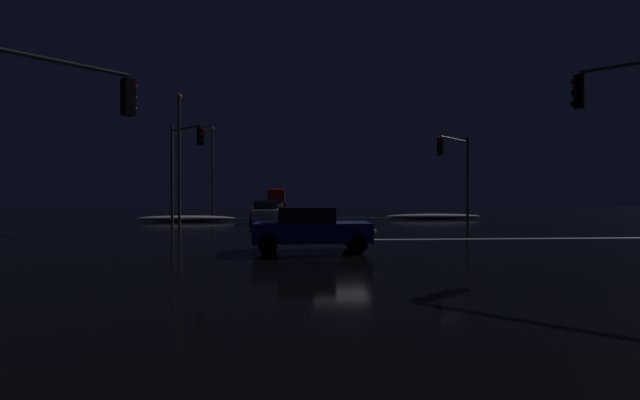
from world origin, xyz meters
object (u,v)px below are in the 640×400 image
Objects in this scene: sedan_black at (273,205)px; traffic_signal_sw at (48,118)px; sedan_orange at (264,210)px; traffic_signal_nw at (184,157)px; sedan_gray at (274,204)px; traffic_signal_ne at (456,163)px; sedan_blue_crossing at (311,228)px; streetlamp_left_far at (212,164)px; streetlamp_left_near at (179,149)px; sedan_silver at (274,206)px; box_truck at (277,197)px; sedan_green at (267,208)px; sedan_white at (266,212)px.

traffic_signal_sw reaches higher than sedan_black.
sedan_orange is 11.58m from traffic_signal_nw.
traffic_signal_ne reaches higher than sedan_gray.
streetlamp_left_far is at bearing 104.23° from sedan_blue_crossing.
sedan_black is 45.81m from traffic_signal_sw.
sedan_blue_crossing is 36.30m from streetlamp_left_far.
sedan_orange is 1.00× the size of sedan_gray.
traffic_signal_nw is at bearing -99.51° from sedan_black.
sedan_gray is 1.00× the size of sedan_blue_crossing.
streetlamp_left_near is at bearing -102.90° from sedan_gray.
traffic_signal_sw is (-6.94, -4.48, 3.17)m from sedan_blue_crossing.
sedan_silver is 12.07m from sedan_gray.
streetlamp_left_far is (-6.60, -19.23, 3.70)m from box_truck.
sedan_orange and sedan_gray have the same top height.
traffic_signal_sw is (-4.46, -51.20, 3.17)m from sedan_gray.
sedan_silver is (0.56, 11.83, 0.00)m from sedan_orange.
box_truck is (0.43, 25.03, 0.91)m from sedan_green.
traffic_signal_ne is at bearing -49.92° from streetlamp_left_far.
streetlamp_left_near reaches higher than traffic_signal_ne.
sedan_green is at bearing 89.61° from sedan_orange.
traffic_signal_sw reaches higher than sedan_gray.
sedan_silver is 0.74× the size of traffic_signal_ne.
streetlamp_left_far is (-6.37, -11.82, 4.61)m from sedan_gray.
streetlamp_left_near is (0.00, -16.00, 0.09)m from streetlamp_left_far.
box_truck is at bearing 89.13° from sedan_orange.
sedan_blue_crossing is 16.33m from traffic_signal_ne.
sedan_blue_crossing is at bearing -84.74° from sedan_green.
streetlamp_left_near reaches higher than streetlamp_left_far.
sedan_black is at bearing -90.08° from sedan_gray.
sedan_gray is at bearing 110.05° from traffic_signal_ne.
streetlamp_left_far reaches higher than sedan_silver.
sedan_white is at bearing 36.16° from traffic_signal_nw.
box_truck is (0.23, 7.41, 0.91)m from sedan_gray.
sedan_silver is at bearing 93.57° from sedan_blue_crossing.
sedan_silver is at bearing -2.10° from streetlamp_left_far.
box_truck is at bearing 88.96° from sedan_black.
sedan_white is 1.00× the size of sedan_green.
streetlamp_left_near is at bearing -121.16° from sedan_green.
streetlamp_left_far reaches higher than sedan_black.
streetlamp_left_near is at bearing -113.00° from sedan_silver.
sedan_silver is at bearing -89.74° from box_truck.
traffic_signal_ne reaches higher than traffic_signal_sw.
sedan_white is 24.63m from sedan_black.
sedan_gray is 0.45× the size of streetlamp_left_near.
sedan_black is at bearing 89.08° from sedan_green.
traffic_signal_ne reaches higher than sedan_white.
traffic_signal_nw reaches higher than sedan_orange.
sedan_blue_crossing is at bearing -75.77° from streetlamp_left_far.
streetlamp_left_far reaches higher than sedan_orange.
traffic_signal_sw is (-4.22, -27.31, 3.17)m from sedan_orange.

